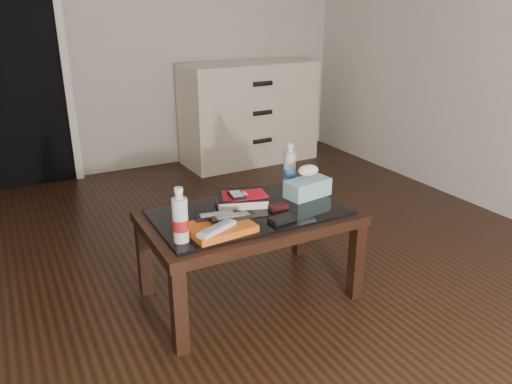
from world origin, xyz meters
The scene contains 16 objects.
ground centered at (0.00, 0.00, 0.00)m, with size 5.00×5.00×0.00m, color black.
doorway centered at (-0.40, 2.47, 1.02)m, with size 0.90×0.08×2.07m.
coffee_table centered at (0.47, 0.17, 0.40)m, with size 1.00×0.60×0.46m.
dresser centered at (1.52, 2.23, 0.45)m, with size 1.22×0.56×0.90m.
magazines centered at (0.26, 0.04, 0.48)m, with size 0.28×0.21×0.03m, color #C55312.
remote_silver centered at (0.23, -0.02, 0.50)m, with size 0.20×0.05×0.02m, color silver.
remote_black_front centered at (0.33, 0.06, 0.50)m, with size 0.20×0.05×0.02m, color black.
remote_black_back centered at (0.28, 0.11, 0.50)m, with size 0.20×0.05×0.02m, color black.
textbook centered at (0.49, 0.28, 0.48)m, with size 0.25×0.20×0.05m, color black.
dvd_mailers centered at (0.48, 0.27, 0.51)m, with size 0.19×0.14×0.01m, color #AA0B1A.
ipod centered at (0.45, 0.26, 0.52)m, with size 0.06×0.10×0.02m, color black.
flip_phone centered at (0.61, 0.13, 0.47)m, with size 0.09×0.05×0.02m, color black.
wallet centered at (0.56, 0.00, 0.47)m, with size 0.12×0.07×0.02m, color black.
water_bottle_left centered at (0.08, 0.02, 0.58)m, with size 0.07×0.07×0.24m, color silver.
water_bottle_right centered at (0.83, 0.39, 0.58)m, with size 0.07×0.07×0.24m, color silver.
tissue_box centered at (0.83, 0.21, 0.51)m, with size 0.23×0.12×0.09m, color teal.
Camera 1 is at (-0.52, -1.79, 1.40)m, focal length 35.00 mm.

